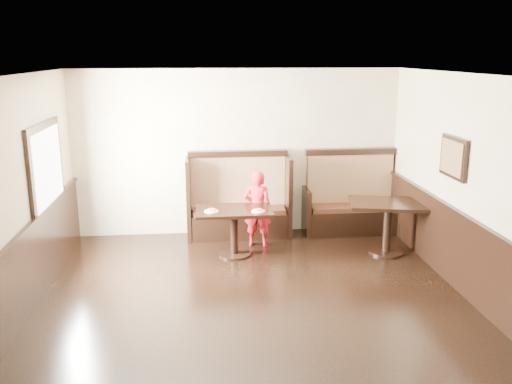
{
  "coord_description": "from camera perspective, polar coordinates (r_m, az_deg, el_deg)",
  "views": [
    {
      "loc": [
        -0.63,
        -5.54,
        3.04
      ],
      "look_at": [
        0.2,
        2.35,
        1.0
      ],
      "focal_mm": 38.0,
      "sensor_mm": 36.0,
      "label": 1
    }
  ],
  "objects": [
    {
      "name": "table_neighbor",
      "position": [
        8.61,
        13.73,
        -2.38
      ],
      "size": [
        1.31,
        1.0,
        0.82
      ],
      "rotation": [
        0.0,
        0.0,
        -0.21
      ],
      "color": "black",
      "rests_on": "ground"
    },
    {
      "name": "room_shell",
      "position": [
        6.3,
        -2.56,
        -7.72
      ],
      "size": [
        7.0,
        7.0,
        7.0
      ],
      "color": "beige",
      "rests_on": "ground"
    },
    {
      "name": "pizza_plate_left",
      "position": [
        8.14,
        -4.71,
        -1.96
      ],
      "size": [
        0.22,
        0.22,
        0.04
      ],
      "color": "white",
      "rests_on": "table_main"
    },
    {
      "name": "booth_neighbor",
      "position": [
        9.55,
        9.91,
        -1.34
      ],
      "size": [
        1.65,
        0.72,
        1.45
      ],
      "color": "black",
      "rests_on": "ground"
    },
    {
      "name": "child",
      "position": [
        8.67,
        0.18,
        -1.76
      ],
      "size": [
        0.52,
        0.41,
        1.25
      ],
      "primitive_type": "imported",
      "rotation": [
        0.0,
        0.0,
        2.88
      ],
      "color": "red",
      "rests_on": "ground"
    },
    {
      "name": "table_main",
      "position": [
        8.29,
        -2.32,
        -2.98
      ],
      "size": [
        1.16,
        0.73,
        0.74
      ],
      "rotation": [
        0.0,
        0.0,
        -0.0
      ],
      "color": "black",
      "rests_on": "ground"
    },
    {
      "name": "booth_main",
      "position": [
        9.21,
        -1.84,
        -1.43
      ],
      "size": [
        1.75,
        0.72,
        1.45
      ],
      "color": "black",
      "rests_on": "ground"
    },
    {
      "name": "pizza_plate_right",
      "position": [
        8.12,
        0.21,
        -1.97
      ],
      "size": [
        0.21,
        0.21,
        0.04
      ],
      "color": "white",
      "rests_on": "table_main"
    },
    {
      "name": "ground",
      "position": [
        6.35,
        0.44,
        -14.18
      ],
      "size": [
        7.0,
        7.0,
        0.0
      ],
      "primitive_type": "plane",
      "color": "black",
      "rests_on": "ground"
    }
  ]
}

